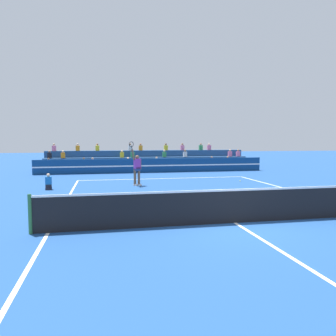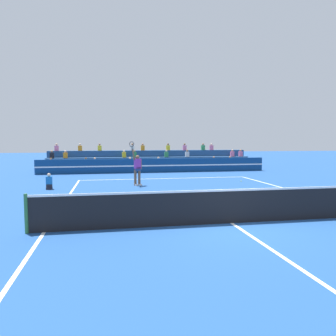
{
  "view_description": "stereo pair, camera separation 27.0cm",
  "coord_description": "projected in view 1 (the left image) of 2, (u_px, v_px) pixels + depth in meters",
  "views": [
    {
      "loc": [
        -4.02,
        -9.32,
        2.56
      ],
      "look_at": [
        -0.62,
        7.34,
        1.1
      ],
      "focal_mm": 35.0,
      "sensor_mm": 36.0,
      "label": 1
    },
    {
      "loc": [
        -3.76,
        -9.37,
        2.56
      ],
      "look_at": [
        -0.62,
        7.34,
        1.1
      ],
      "focal_mm": 35.0,
      "sensor_mm": 36.0,
      "label": 2
    }
  ],
  "objects": [
    {
      "name": "ground_plane",
      "position": [
        235.0,
        223.0,
        10.12
      ],
      "size": [
        120.0,
        120.0,
        0.0
      ],
      "primitive_type": "plane",
      "color": "navy"
    },
    {
      "name": "court_lines",
      "position": [
        235.0,
        223.0,
        10.12
      ],
      "size": [
        11.1,
        23.9,
        0.01
      ],
      "color": "white",
      "rests_on": "ground"
    },
    {
      "name": "tennis_net",
      "position": [
        235.0,
        206.0,
        10.07
      ],
      "size": [
        12.0,
        0.1,
        1.1
      ],
      "color": "#2D6B38",
      "rests_on": "ground"
    },
    {
      "name": "sponsor_banner_wall",
      "position": [
        153.0,
        166.0,
        25.78
      ],
      "size": [
        18.0,
        0.26,
        1.1
      ],
      "color": "navy",
      "rests_on": "ground"
    },
    {
      "name": "bleacher_stand",
      "position": [
        149.0,
        162.0,
        28.24
      ],
      "size": [
        17.19,
        2.85,
        2.28
      ],
      "color": "navy",
      "rests_on": "ground"
    },
    {
      "name": "ball_kid_courtside",
      "position": [
        49.0,
        183.0,
        16.86
      ],
      "size": [
        0.3,
        0.36,
        0.84
      ],
      "color": "black",
      "rests_on": "ground"
    },
    {
      "name": "tennis_player",
      "position": [
        137.0,
        168.0,
        18.31
      ],
      "size": [
        0.75,
        0.49,
        2.5
      ],
      "color": "brown",
      "rests_on": "ground"
    },
    {
      "name": "tennis_ball",
      "position": [
        240.0,
        181.0,
        20.21
      ],
      "size": [
        0.07,
        0.07,
        0.07
      ],
      "primitive_type": "sphere",
      "color": "#C6DB33",
      "rests_on": "ground"
    }
  ]
}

